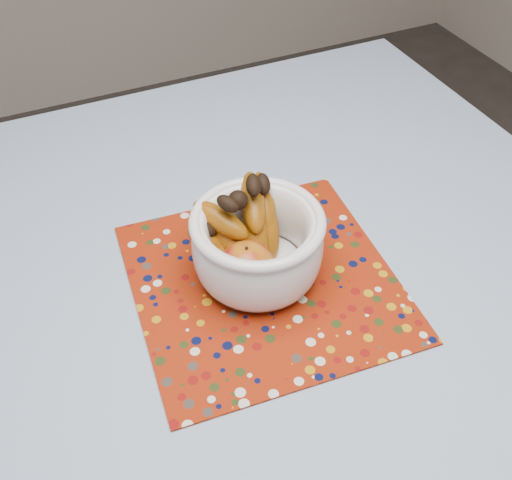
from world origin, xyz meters
The scene contains 4 objects.
table centered at (0.00, 0.00, 0.67)m, with size 1.20×1.20×0.75m.
tablecloth centered at (0.00, 0.00, 0.76)m, with size 1.32×1.32×0.01m, color slate.
placemat centered at (0.05, 0.05, 0.76)m, with size 0.39×0.39×0.00m, color maroon.
fruit_bowl centered at (0.04, 0.07, 0.83)m, with size 0.21×0.21×0.16m.
Camera 1 is at (-0.21, -0.50, 1.44)m, focal length 42.00 mm.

